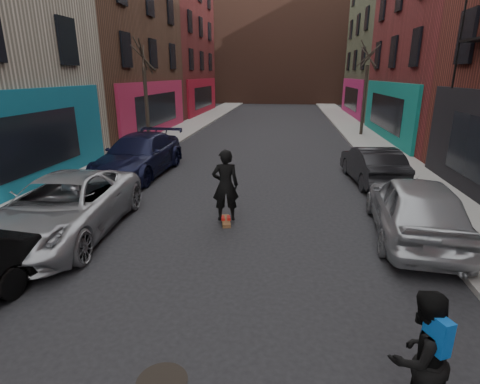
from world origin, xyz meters
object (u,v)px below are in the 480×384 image
(tree_left_far, at_px, (145,86))
(parked_left_end, at_px, (139,155))
(parked_right_end, at_px, (372,165))
(skateboarder, at_px, (225,185))
(pedestrian, at_px, (420,356))
(manhole, at_px, (162,381))
(parked_right_far, at_px, (415,207))
(parked_left_far, at_px, (63,207))
(skateboard, at_px, (226,221))
(tree_right_far, at_px, (366,81))

(tree_left_far, bearing_deg, parked_left_end, -73.42)
(parked_right_end, distance_m, skateboarder, 6.78)
(pedestrian, height_order, manhole, pedestrian)
(tree_left_far, xyz_separation_m, parked_right_far, (10.80, -10.48, -2.57))
(tree_left_far, xyz_separation_m, parked_left_far, (2.02, -11.46, -2.62))
(skateboarder, bearing_deg, manhole, 78.18)
(parked_right_end, height_order, pedestrian, pedestrian)
(parked_left_end, xyz_separation_m, parked_right_end, (9.20, -0.03, -0.12))
(pedestrian, bearing_deg, parked_left_end, -79.18)
(parked_left_far, relative_size, skateboard, 6.82)
(parked_left_end, bearing_deg, pedestrian, -51.98)
(parked_left_far, relative_size, manhole, 7.79)
(tree_left_far, distance_m, pedestrian, 18.57)
(tree_right_far, distance_m, skateboard, 17.72)
(parked_left_far, xyz_separation_m, skateboard, (3.94, 1.33, -0.71))
(parked_right_far, bearing_deg, pedestrian, 79.08)
(parked_left_far, xyz_separation_m, manhole, (4.00, -4.38, -0.75))
(parked_left_end, height_order, parked_right_end, parked_left_end)
(skateboard, height_order, manhole, skateboard)
(parked_left_end, distance_m, parked_right_far, 10.52)
(tree_left_far, distance_m, parked_right_end, 12.37)
(tree_left_far, xyz_separation_m, skateboarder, (5.96, -10.14, -2.29))
(pedestrian, bearing_deg, manhole, -26.55)
(parked_left_far, xyz_separation_m, parked_right_far, (8.78, 0.98, 0.05))
(parked_left_end, height_order, pedestrian, pedestrian)
(manhole, bearing_deg, parked_left_far, 132.45)
(tree_right_far, xyz_separation_m, parked_right_far, (-1.60, -16.48, -2.72))
(parked_left_end, relative_size, pedestrian, 3.30)
(parked_right_far, height_order, manhole, parked_right_far)
(parked_left_end, bearing_deg, parked_right_end, 2.05)
(tree_right_far, bearing_deg, skateboard, -111.76)
(parked_left_end, height_order, skateboard, parked_left_end)
(manhole, bearing_deg, parked_right_far, 48.31)
(tree_left_far, xyz_separation_m, parked_left_end, (1.60, -5.37, -2.57))
(parked_left_far, relative_size, skateboarder, 2.75)
(parked_left_far, height_order, skateboarder, skateboarder)
(parked_right_end, xyz_separation_m, skateboard, (-4.84, -4.73, -0.64))
(tree_right_far, height_order, skateboard, tree_right_far)
(tree_left_far, height_order, skateboard, tree_left_far)
(skateboard, bearing_deg, parked_right_end, 31.85)
(tree_right_far, relative_size, parked_right_end, 1.61)
(skateboard, distance_m, manhole, 5.70)
(parked_right_end, bearing_deg, parked_right_far, 84.49)
(skateboard, relative_size, pedestrian, 0.47)
(parked_left_end, height_order, skateboarder, skateboarder)
(tree_right_far, bearing_deg, skateboarder, -111.76)
(parked_right_end, bearing_deg, pedestrian, 75.86)
(tree_right_far, bearing_deg, tree_left_far, -154.18)
(parked_left_end, bearing_deg, parked_left_far, -83.76)
(parked_left_end, bearing_deg, skateboarder, -45.26)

